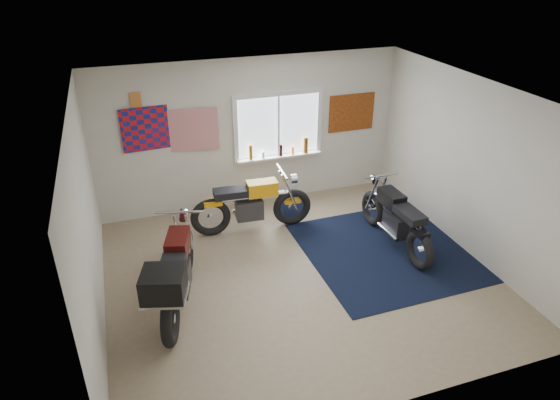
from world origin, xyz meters
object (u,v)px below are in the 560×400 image
object	(u,v)px
navy_rug	(386,251)
black_chrome_bike	(396,220)
yellow_triumph	(251,205)
maroon_tourer	(175,275)

from	to	relation	value
navy_rug	black_chrome_bike	bearing A→B (deg)	35.89
navy_rug	yellow_triumph	distance (m)	2.33
navy_rug	black_chrome_bike	world-z (taller)	black_chrome_bike
navy_rug	yellow_triumph	size ratio (longest dim) A/B	1.25
navy_rug	maroon_tourer	size ratio (longest dim) A/B	1.19
yellow_triumph	black_chrome_bike	size ratio (longest dim) A/B	1.03
black_chrome_bike	maroon_tourer	distance (m)	3.59
black_chrome_bike	yellow_triumph	bearing A→B (deg)	57.53
black_chrome_bike	navy_rug	bearing A→B (deg)	123.84
navy_rug	black_chrome_bike	size ratio (longest dim) A/B	1.29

